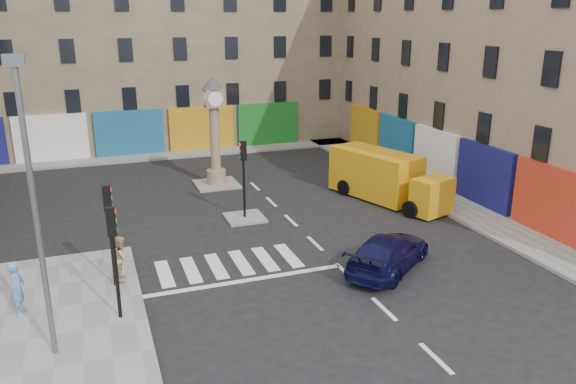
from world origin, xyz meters
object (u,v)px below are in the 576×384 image
lamp_post (33,198)px  navy_sedan (388,252)px  traffic_light_left_near (113,245)px  pedestrian_tan (122,258)px  pedestrian_blue (18,288)px  yellow_van (385,177)px  traffic_light_left_far (109,220)px  traffic_light_island (244,167)px  clock_pillar (214,124)px

lamp_post → navy_sedan: bearing=9.2°
traffic_light_left_near → lamp_post: 3.21m
lamp_post → pedestrian_tan: (2.20, 4.17, -3.81)m
navy_sedan → pedestrian_blue: 13.00m
yellow_van → pedestrian_tan: 14.73m
traffic_light_left_far → lamp_post: bearing=-116.6°
traffic_light_island → clock_pillar: (0.00, 6.00, 0.96)m
lamp_post → clock_pillar: lamp_post is taller
traffic_light_island → lamp_post: (-8.20, -9.20, 2.20)m
clock_pillar → traffic_light_left_far: bearing=-118.9°
traffic_light_island → clock_pillar: 6.07m
lamp_post → pedestrian_blue: (-1.10, 2.74, -3.75)m
traffic_light_left_near → pedestrian_tan: traffic_light_left_near is taller
traffic_light_left_far → clock_pillar: (6.30, 11.40, 0.93)m
traffic_light_left_near → traffic_light_island: size_ratio=1.00×
traffic_light_left_near → pedestrian_blue: size_ratio=2.06×
lamp_post → traffic_light_left_far: bearing=63.4°
traffic_light_island → traffic_light_left_near: bearing=-128.9°
navy_sedan → lamp_post: bearing=61.6°
lamp_post → pedestrian_blue: 4.77m
pedestrian_tan → traffic_light_left_near: bearing=-178.8°
traffic_light_island → clock_pillar: clock_pillar is taller
clock_pillar → pedestrian_blue: size_ratio=3.40×
traffic_light_left_far → pedestrian_tan: traffic_light_left_far is taller
traffic_light_left_near → navy_sedan: bearing=3.0°
pedestrian_blue → pedestrian_tan: size_ratio=1.08×
traffic_light_left_near → clock_pillar: (6.30, 13.80, 0.93)m
traffic_light_left_far → pedestrian_blue: traffic_light_left_far is taller
traffic_light_left_far → lamp_post: 4.77m
lamp_post → pedestrian_blue: size_ratio=4.63×
traffic_light_left_near → pedestrian_tan: bearing=83.8°
traffic_light_island → lamp_post: lamp_post is taller
yellow_van → pedestrian_tan: bearing=-177.0°
traffic_light_left_far → clock_pillar: 13.05m
navy_sedan → pedestrian_blue: bearing=48.8°
traffic_light_left_far → traffic_light_island: traffic_light_left_far is taller
navy_sedan → pedestrian_tan: pedestrian_tan is taller
traffic_light_left_near → pedestrian_tan: 3.23m
traffic_light_left_far → traffic_light_island: size_ratio=1.00×
traffic_light_island → yellow_van: size_ratio=0.51×
traffic_light_left_far → pedestrian_blue: (-3.00, -1.06, -1.57)m
traffic_light_left_near → navy_sedan: 10.16m
navy_sedan → pedestrian_tan: size_ratio=2.84×
pedestrian_blue → pedestrian_tan: 3.60m
traffic_light_island → lamp_post: bearing=-131.7°
pedestrian_blue → traffic_light_left_near: bearing=-104.5°
clock_pillar → pedestrian_blue: clock_pillar is taller
traffic_light_left_far → navy_sedan: (9.97, -1.88, -1.93)m
clock_pillar → navy_sedan: size_ratio=1.29×
lamp_post → navy_sedan: (11.87, 1.92, -4.10)m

